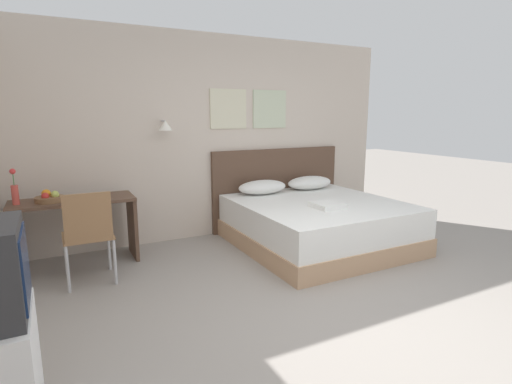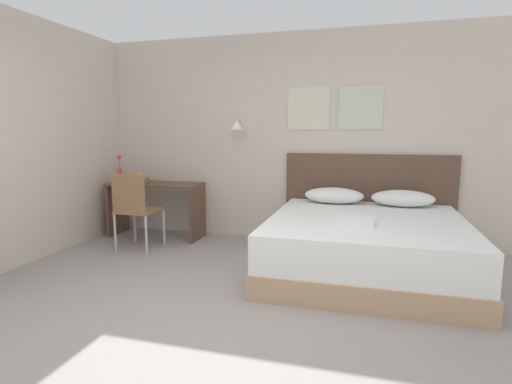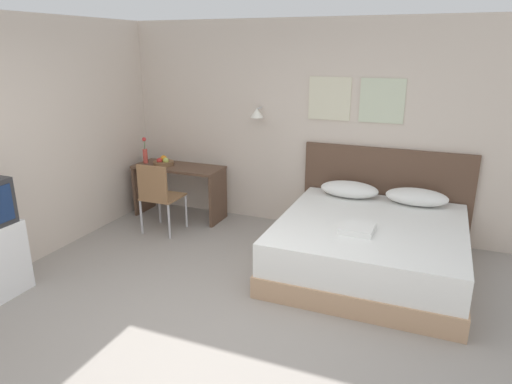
{
  "view_description": "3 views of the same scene",
  "coord_description": "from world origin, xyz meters",
  "px_view_note": "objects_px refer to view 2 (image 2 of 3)",
  "views": [
    {
      "loc": [
        -1.82,
        -2.2,
        1.64
      ],
      "look_at": [
        -0.01,
        1.29,
        0.86
      ],
      "focal_mm": 28.0,
      "sensor_mm": 36.0,
      "label": 1
    },
    {
      "loc": [
        1.1,
        -2.3,
        1.41
      ],
      "look_at": [
        -0.03,
        1.68,
        0.79
      ],
      "focal_mm": 28.0,
      "sensor_mm": 36.0,
      "label": 2
    },
    {
      "loc": [
        1.66,
        -2.82,
        2.31
      ],
      "look_at": [
        -0.04,
        1.35,
        0.87
      ],
      "focal_mm": 32.0,
      "sensor_mm": 36.0,
      "label": 3
    }
  ],
  "objects_px": {
    "bed": "(365,246)",
    "flower_vase": "(120,172)",
    "headboard": "(367,200)",
    "pillow_right": "(403,198)",
    "desk": "(156,199)",
    "fruit_bowl": "(139,180)",
    "pillow_left": "(334,195)",
    "folded_towel_near_foot": "(356,221)",
    "desk_chair": "(134,205)"
  },
  "relations": [
    {
      "from": "pillow_left",
      "to": "flower_vase",
      "type": "xyz_separation_m",
      "value": [
        -2.88,
        -0.09,
        0.22
      ]
    },
    {
      "from": "pillow_left",
      "to": "flower_vase",
      "type": "bearing_deg",
      "value": -178.11
    },
    {
      "from": "desk",
      "to": "pillow_right",
      "type": "bearing_deg",
      "value": 1.36
    },
    {
      "from": "desk",
      "to": "fruit_bowl",
      "type": "relative_size",
      "value": 4.38
    },
    {
      "from": "pillow_left",
      "to": "pillow_right",
      "type": "bearing_deg",
      "value": 0.0
    },
    {
      "from": "folded_towel_near_foot",
      "to": "fruit_bowl",
      "type": "bearing_deg",
      "value": 161.51
    },
    {
      "from": "pillow_right",
      "to": "desk",
      "type": "bearing_deg",
      "value": -178.64
    },
    {
      "from": "desk_chair",
      "to": "headboard",
      "type": "bearing_deg",
      "value": 20.26
    },
    {
      "from": "pillow_left",
      "to": "folded_towel_near_foot",
      "type": "bearing_deg",
      "value": -74.65
    },
    {
      "from": "flower_vase",
      "to": "desk",
      "type": "bearing_deg",
      "value": 2.27
    },
    {
      "from": "pillow_left",
      "to": "desk_chair",
      "type": "relative_size",
      "value": 0.75
    },
    {
      "from": "bed",
      "to": "flower_vase",
      "type": "height_order",
      "value": "flower_vase"
    },
    {
      "from": "headboard",
      "to": "fruit_bowl",
      "type": "bearing_deg",
      "value": -172.96
    },
    {
      "from": "headboard",
      "to": "bed",
      "type": "bearing_deg",
      "value": -90.0
    },
    {
      "from": "fruit_bowl",
      "to": "pillow_right",
      "type": "bearing_deg",
      "value": 1.73
    },
    {
      "from": "folded_towel_near_foot",
      "to": "desk_chair",
      "type": "distance_m",
      "value": 2.59
    },
    {
      "from": "fruit_bowl",
      "to": "pillow_left",
      "type": "bearing_deg",
      "value": 2.25
    },
    {
      "from": "pillow_left",
      "to": "desk_chair",
      "type": "bearing_deg",
      "value": -162.48
    },
    {
      "from": "headboard",
      "to": "pillow_left",
      "type": "bearing_deg",
      "value": -145.71
    },
    {
      "from": "bed",
      "to": "pillow_left",
      "type": "xyz_separation_m",
      "value": [
        -0.39,
        0.76,
        0.38
      ]
    },
    {
      "from": "desk",
      "to": "desk_chair",
      "type": "height_order",
      "value": "desk_chair"
    },
    {
      "from": "desk",
      "to": "bed",
      "type": "bearing_deg",
      "value": -14.05
    },
    {
      "from": "pillow_left",
      "to": "desk",
      "type": "distance_m",
      "value": 2.36
    },
    {
      "from": "folded_towel_near_foot",
      "to": "flower_vase",
      "type": "relative_size",
      "value": 0.9
    },
    {
      "from": "pillow_right",
      "to": "desk",
      "type": "distance_m",
      "value": 3.14
    },
    {
      "from": "flower_vase",
      "to": "headboard",
      "type": "bearing_deg",
      "value": 6.29
    },
    {
      "from": "bed",
      "to": "fruit_bowl",
      "type": "relative_size",
      "value": 7.01
    },
    {
      "from": "pillow_left",
      "to": "flower_vase",
      "type": "distance_m",
      "value": 2.89
    },
    {
      "from": "pillow_left",
      "to": "desk_chair",
      "type": "height_order",
      "value": "desk_chair"
    },
    {
      "from": "folded_towel_near_foot",
      "to": "desk_chair",
      "type": "height_order",
      "value": "desk_chair"
    },
    {
      "from": "flower_vase",
      "to": "folded_towel_near_foot",
      "type": "bearing_deg",
      "value": -16.94
    },
    {
      "from": "headboard",
      "to": "desk_chair",
      "type": "distance_m",
      "value": 2.84
    },
    {
      "from": "headboard",
      "to": "pillow_right",
      "type": "bearing_deg",
      "value": -34.29
    },
    {
      "from": "folded_towel_near_foot",
      "to": "desk",
      "type": "height_order",
      "value": "desk"
    },
    {
      "from": "folded_towel_near_foot",
      "to": "flower_vase",
      "type": "xyz_separation_m",
      "value": [
        -3.17,
        0.96,
        0.28
      ]
    },
    {
      "from": "headboard",
      "to": "fruit_bowl",
      "type": "xyz_separation_m",
      "value": [
        -2.97,
        -0.37,
        0.21
      ]
    },
    {
      "from": "bed",
      "to": "desk",
      "type": "height_order",
      "value": "desk"
    },
    {
      "from": "pillow_right",
      "to": "flower_vase",
      "type": "relative_size",
      "value": 1.9
    },
    {
      "from": "bed",
      "to": "fruit_bowl",
      "type": "bearing_deg",
      "value": 167.45
    },
    {
      "from": "bed",
      "to": "pillow_right",
      "type": "bearing_deg",
      "value": 62.93
    },
    {
      "from": "desk_chair",
      "to": "fruit_bowl",
      "type": "relative_size",
      "value": 3.26
    },
    {
      "from": "headboard",
      "to": "flower_vase",
      "type": "bearing_deg",
      "value": -173.71
    },
    {
      "from": "desk_chair",
      "to": "folded_towel_near_foot",
      "type": "bearing_deg",
      "value": -7.62
    },
    {
      "from": "pillow_left",
      "to": "desk",
      "type": "height_order",
      "value": "pillow_left"
    },
    {
      "from": "headboard",
      "to": "pillow_right",
      "type": "distance_m",
      "value": 0.48
    },
    {
      "from": "bed",
      "to": "folded_towel_near_foot",
      "type": "distance_m",
      "value": 0.44
    },
    {
      "from": "fruit_bowl",
      "to": "headboard",
      "type": "bearing_deg",
      "value": 7.04
    },
    {
      "from": "pillow_right",
      "to": "flower_vase",
      "type": "xyz_separation_m",
      "value": [
        -3.65,
        -0.09,
        0.22
      ]
    },
    {
      "from": "pillow_right",
      "to": "desk",
      "type": "height_order",
      "value": "pillow_right"
    },
    {
      "from": "headboard",
      "to": "folded_towel_near_foot",
      "type": "relative_size",
      "value": 6.16
    }
  ]
}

